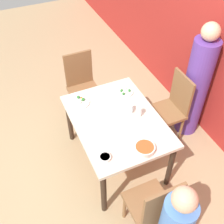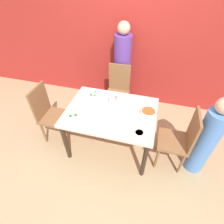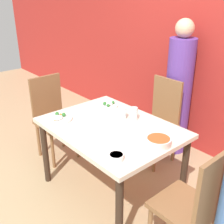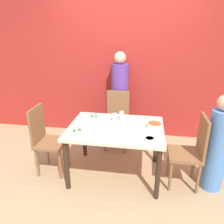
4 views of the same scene
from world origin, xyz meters
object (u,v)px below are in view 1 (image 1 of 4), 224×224
chair_child_spot (153,206)px  glass_water_tall (139,111)px  plate_rice_adult (78,102)px  bowl_curry (145,148)px  chair_adult_spot (171,107)px  person_adult (196,87)px

chair_child_spot → glass_water_tall: (-0.91, 0.32, 0.27)m
plate_rice_adult → glass_water_tall: bearing=49.1°
bowl_curry → chair_adult_spot: bearing=129.0°
chair_adult_spot → bowl_curry: (0.59, -0.73, 0.24)m
chair_child_spot → plate_rice_adult: (-1.38, -0.22, 0.22)m
chair_child_spot → bowl_curry: bearing=-107.2°
person_adult → bowl_curry: person_adult is taller
chair_adult_spot → chair_child_spot: size_ratio=1.00×
plate_rice_adult → chair_adult_spot: bearing=73.4°
chair_child_spot → person_adult: (-1.05, 1.19, 0.22)m
chair_adult_spot → chair_child_spot: 1.37m
chair_child_spot → plate_rice_adult: size_ratio=3.59×
person_adult → glass_water_tall: size_ratio=12.78×
chair_adult_spot → glass_water_tall: bearing=-75.7°
chair_child_spot → plate_rice_adult: 1.42m
chair_adult_spot → glass_water_tall: size_ratio=7.78×
person_adult → bowl_curry: (0.59, -1.05, 0.02)m
glass_water_tall → bowl_curry: bearing=-21.4°
chair_adult_spot → person_adult: (-0.00, 0.32, 0.22)m
bowl_curry → glass_water_tall: 0.49m
bowl_curry → plate_rice_adult: size_ratio=0.77×
chair_child_spot → plate_rice_adult: bearing=-80.9°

